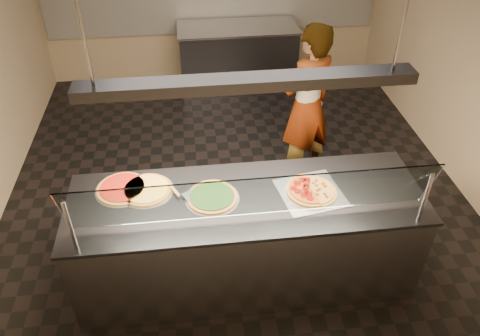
{
  "coord_description": "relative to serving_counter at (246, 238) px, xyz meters",
  "views": [
    {
      "loc": [
        -0.44,
        -3.96,
        3.39
      ],
      "look_at": [
        -0.07,
        -0.88,
        1.02
      ],
      "focal_mm": 35.0,
      "sensor_mm": 36.0,
      "label": 1
    }
  ],
  "objects": [
    {
      "name": "ground",
      "position": [
        0.05,
        1.16,
        -0.48
      ],
      "size": [
        5.0,
        6.0,
        0.02
      ],
      "primitive_type": "cube",
      "color": "black",
      "rests_on": "ground"
    },
    {
      "name": "serving_counter",
      "position": [
        0.0,
        0.0,
        0.0
      ],
      "size": [
        2.87,
        0.94,
        0.93
      ],
      "color": "#B7B7BC",
      "rests_on": "ground"
    },
    {
      "name": "sneeze_guard",
      "position": [
        0.0,
        -0.34,
        0.76
      ],
      "size": [
        2.63,
        0.18,
        0.54
      ],
      "color": "#B7B7BC",
      "rests_on": "serving_counter"
    },
    {
      "name": "perforated_tray",
      "position": [
        0.52,
        -0.0,
        0.47
      ],
      "size": [
        0.56,
        0.56,
        0.01
      ],
      "color": "silver",
      "rests_on": "serving_counter"
    },
    {
      "name": "half_pizza_pepperoni",
      "position": [
        0.43,
        -0.0,
        0.5
      ],
      "size": [
        0.27,
        0.43,
        0.05
      ],
      "color": "brown",
      "rests_on": "perforated_tray"
    },
    {
      "name": "half_pizza_sausage",
      "position": [
        0.62,
        0.0,
        0.49
      ],
      "size": [
        0.27,
        0.43,
        0.04
      ],
      "color": "brown",
      "rests_on": "perforated_tray"
    },
    {
      "name": "pizza_spinach",
      "position": [
        -0.27,
        0.03,
        0.48
      ],
      "size": [
        0.44,
        0.44,
        0.03
      ],
      "color": "silver",
      "rests_on": "serving_counter"
    },
    {
      "name": "pizza_cheese",
      "position": [
        -0.8,
        0.18,
        0.48
      ],
      "size": [
        0.44,
        0.44,
        0.03
      ],
      "color": "silver",
      "rests_on": "serving_counter"
    },
    {
      "name": "pizza_tomato",
      "position": [
        -0.99,
        0.22,
        0.48
      ],
      "size": [
        0.44,
        0.44,
        0.03
      ],
      "color": "silver",
      "rests_on": "serving_counter"
    },
    {
      "name": "pizza_spatula",
      "position": [
        -0.51,
        0.1,
        0.49
      ],
      "size": [
        0.26,
        0.2,
        0.02
      ],
      "color": "#B7B7BC",
      "rests_on": "pizza_spinach"
    },
    {
      "name": "prep_table",
      "position": [
        0.36,
        3.71,
        0.0
      ],
      "size": [
        1.73,
        0.74,
        0.93
      ],
      "color": "#303034",
      "rests_on": "ground"
    },
    {
      "name": "worker",
      "position": [
        0.83,
        1.41,
        0.44
      ],
      "size": [
        0.79,
        0.7,
        1.81
      ],
      "primitive_type": "imported",
      "rotation": [
        0.0,
        0.0,
        3.65
      ],
      "color": "#393440",
      "rests_on": "ground"
    },
    {
      "name": "heat_lamp_housing",
      "position": [
        0.0,
        -0.0,
        1.48
      ],
      "size": [
        2.3,
        0.18,
        0.08
      ],
      "primitive_type": "cube",
      "color": "#303034",
      "rests_on": "ceiling"
    },
    {
      "name": "lamp_rod_left",
      "position": [
        -1.0,
        -0.0,
        2.03
      ],
      "size": [
        0.02,
        0.02,
        1.01
      ],
      "primitive_type": "cylinder",
      "color": "#B7B7BC",
      "rests_on": "ceiling"
    }
  ]
}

